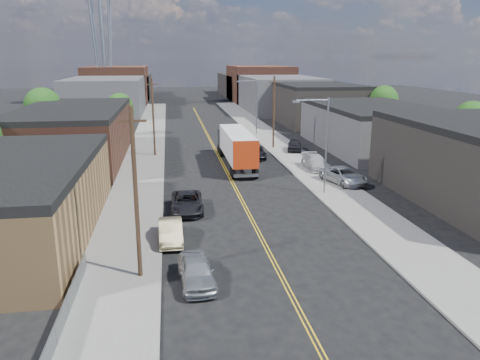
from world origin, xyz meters
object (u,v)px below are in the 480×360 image
object	(u,v)px
semi_truck	(235,145)
car_right_lot_a	(344,175)
car_ahead_truck	(255,152)
car_right_lot_c	(294,145)
car_left_a	(196,271)
car_left_b	(171,231)
car_left_c	(187,202)
car_right_lot_b	(316,162)

from	to	relation	value
semi_truck	car_right_lot_a	xyz separation A→B (m)	(9.50, -10.84, -1.45)
car_ahead_truck	car_right_lot_c	bearing A→B (deg)	32.42
car_left_a	car_left_b	world-z (taller)	car_left_a
car_left_c	car_right_lot_c	world-z (taller)	car_right_lot_c
car_left_b	car_ahead_truck	bearing A→B (deg)	66.69
car_ahead_truck	car_left_b	bearing A→B (deg)	-108.01
car_left_c	car_right_lot_c	xyz separation A→B (m)	(15.54, 23.45, 0.13)
car_left_a	car_right_lot_a	size ratio (longest dim) A/B	0.82
car_left_c	car_right_lot_b	xyz separation A→B (m)	(15.11, 12.67, 0.14)
car_left_c	car_ahead_truck	xyz separation A→B (m)	(9.50, 20.21, -0.03)
car_left_a	car_right_lot_a	world-z (taller)	car_right_lot_a
car_right_lot_a	car_left_c	bearing A→B (deg)	-173.98
semi_truck	car_left_c	distance (m)	18.32
car_left_b	car_right_lot_b	distance (m)	25.30
car_right_lot_a	car_right_lot_c	distance (m)	17.25
semi_truck	car_right_lot_c	distance (m)	11.17
car_left_b	car_right_lot_b	bearing A→B (deg)	48.14
car_left_b	car_right_lot_a	distance (m)	21.55
semi_truck	car_right_lot_c	world-z (taller)	semi_truck
semi_truck	car_left_c	world-z (taller)	semi_truck
car_right_lot_b	car_ahead_truck	distance (m)	9.40
car_left_a	car_right_lot_b	world-z (taller)	car_right_lot_b
car_right_lot_b	car_ahead_truck	world-z (taller)	car_right_lot_b
car_left_b	car_right_lot_c	xyz separation A→B (m)	(16.94, 29.94, 0.16)
car_left_b	car_right_lot_a	size ratio (longest dim) A/B	0.80
car_left_a	car_left_c	xyz separation A→B (m)	(0.00, 13.08, -0.01)
car_left_c	car_right_lot_a	distance (m)	17.16
car_left_c	semi_truck	bearing A→B (deg)	70.30
semi_truck	car_right_lot_a	bearing A→B (deg)	-48.65
semi_truck	car_ahead_truck	size ratio (longest dim) A/B	2.95
car_left_a	car_left_b	xyz separation A→B (m)	(-1.40, 6.58, -0.04)
car_left_a	car_ahead_truck	distance (m)	34.62
car_ahead_truck	car_left_c	bearing A→B (deg)	-110.98
semi_truck	car_right_lot_c	bearing A→B (deg)	35.43
car_ahead_truck	car_right_lot_b	bearing A→B (deg)	-49.16
car_left_b	car_right_lot_a	bearing A→B (deg)	35.03
semi_truck	car_right_lot_b	bearing A→B (deg)	-26.85
car_left_c	car_right_lot_a	size ratio (longest dim) A/B	0.98
semi_truck	car_left_a	world-z (taller)	semi_truck
car_left_a	car_right_lot_c	size ratio (longest dim) A/B	1.04
semi_truck	car_right_lot_c	xyz separation A→B (m)	(9.04, 6.40, -1.48)
car_left_a	car_right_lot_b	bearing A→B (deg)	56.07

